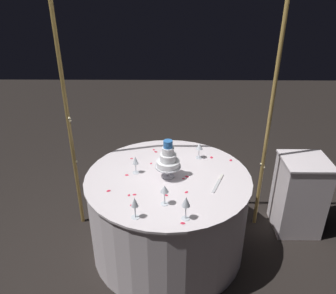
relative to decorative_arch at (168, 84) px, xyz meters
The scene contains 29 objects.
ground_plane 1.55m from the decorative_arch, 89.86° to the right, with size 12.00×12.00×0.00m, color black.
decorative_arch is the anchor object (origin of this frame).
main_table 1.16m from the decorative_arch, 89.86° to the right, with size 1.44×1.44×0.79m.
side_table 1.71m from the decorative_arch, ahead, with size 0.44×0.44×0.80m.
tiered_cake 0.65m from the decorative_arch, 90.59° to the right, with size 0.22×0.22×0.35m.
wine_glass_0 1.11m from the decorative_arch, 103.83° to the right, with size 0.06×0.06×0.17m.
wine_glass_1 0.72m from the decorative_arch, 133.00° to the right, with size 0.06×0.06×0.16m.
wine_glass_2 0.67m from the decorative_arch, ahead, with size 0.06×0.06×0.15m.
wine_glass_3 0.95m from the decorative_arch, 91.55° to the right, with size 0.06×0.06×0.17m.
wine_glass_4 1.09m from the decorative_arch, 81.90° to the right, with size 0.06×0.06×0.19m.
wine_glass_5 0.61m from the decorative_arch, 106.07° to the right, with size 0.06×0.06×0.14m.
cake_knife 0.94m from the decorative_arch, 46.80° to the right, with size 0.13×0.28×0.01m.
rose_petal_0 0.72m from the decorative_arch, 143.90° to the left, with size 0.04×0.02×0.00m, color #E02D47.
rose_petal_1 0.99m from the decorative_arch, 112.21° to the right, with size 0.03×0.02×0.00m, color #E02D47.
rose_petal_2 0.96m from the decorative_arch, 91.06° to the right, with size 0.03×0.02×0.00m, color #E02D47.
rose_petal_3 0.87m from the decorative_arch, 135.92° to the right, with size 0.03×0.02×0.00m, color #E02D47.
rose_petal_4 0.81m from the decorative_arch, 65.74° to the right, with size 0.04×0.03×0.00m, color #E02D47.
rose_petal_5 0.94m from the decorative_arch, 75.91° to the right, with size 0.03×0.02×0.00m, color #E02D47.
rose_petal_6 0.92m from the decorative_arch, ahead, with size 0.04×0.03×0.00m, color #E02D47.
rose_petal_7 0.82m from the decorative_arch, 71.51° to the right, with size 0.03×0.02×0.00m, color #E02D47.
rose_petal_8 0.72m from the decorative_arch, 68.45° to the right, with size 0.03×0.02×0.00m, color #E02D47.
rose_petal_9 0.74m from the decorative_arch, 138.45° to the right, with size 0.02×0.02×0.00m, color #E02D47.
rose_petal_10 1.21m from the decorative_arch, 83.53° to the right, with size 0.03×0.02×0.00m, color #E02D47.
rose_petal_11 0.82m from the decorative_arch, ahead, with size 0.04×0.03×0.00m, color #E02D47.
rose_petal_12 1.08m from the decorative_arch, 108.94° to the right, with size 0.03×0.02×0.00m, color #E02D47.
rose_petal_13 1.04m from the decorative_arch, 128.90° to the right, with size 0.04×0.03×0.00m, color #E02D47.
rose_petal_14 0.79m from the decorative_arch, behind, with size 0.03×0.02×0.00m, color #E02D47.
rose_petal_15 1.01m from the decorative_arch, 115.13° to the right, with size 0.03×0.02×0.00m, color #E02D47.
rose_petal_16 0.74m from the decorative_arch, 137.21° to the left, with size 0.03×0.02×0.00m, color #E02D47.
Camera 1 is at (0.03, -2.42, 2.30)m, focal length 35.03 mm.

